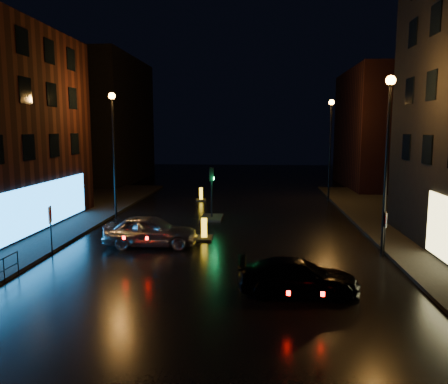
{
  "coord_description": "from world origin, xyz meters",
  "views": [
    {
      "loc": [
        1.83,
        -14.72,
        5.93
      ],
      "look_at": [
        0.15,
        7.17,
        2.8
      ],
      "focal_mm": 35.0,
      "sensor_mm": 36.0,
      "label": 1
    }
  ],
  "objects_px": {
    "silver_hatchback": "(151,231)",
    "dark_sedan": "(298,277)",
    "road_sign_left": "(50,219)",
    "traffic_signal": "(212,211)",
    "bollard_near": "(204,234)",
    "bollard_far": "(201,198)",
    "road_sign_right": "(385,223)"
  },
  "relations": [
    {
      "from": "silver_hatchback",
      "to": "dark_sedan",
      "type": "distance_m",
      "value": 9.2
    },
    {
      "from": "road_sign_left",
      "to": "traffic_signal",
      "type": "bearing_deg",
      "value": 37.83
    },
    {
      "from": "traffic_signal",
      "to": "bollard_near",
      "type": "xyz_separation_m",
      "value": [
        0.16,
        -5.54,
        -0.25
      ]
    },
    {
      "from": "bollard_near",
      "to": "bollard_far",
      "type": "relative_size",
      "value": 1.02
    },
    {
      "from": "dark_sedan",
      "to": "road_sign_left",
      "type": "relative_size",
      "value": 1.86
    },
    {
      "from": "bollard_near",
      "to": "dark_sedan",
      "type": "bearing_deg",
      "value": -63.65
    },
    {
      "from": "silver_hatchback",
      "to": "road_sign_left",
      "type": "xyz_separation_m",
      "value": [
        -4.32,
        -1.95,
        0.96
      ]
    },
    {
      "from": "road_sign_right",
      "to": "traffic_signal",
      "type": "bearing_deg",
      "value": -36.09
    },
    {
      "from": "traffic_signal",
      "to": "bollard_near",
      "type": "height_order",
      "value": "traffic_signal"
    },
    {
      "from": "bollard_far",
      "to": "road_sign_right",
      "type": "bearing_deg",
      "value": -62.58
    },
    {
      "from": "dark_sedan",
      "to": "bollard_near",
      "type": "bearing_deg",
      "value": 28.01
    },
    {
      "from": "bollard_near",
      "to": "bollard_far",
      "type": "bearing_deg",
      "value": 94.9
    },
    {
      "from": "silver_hatchback",
      "to": "dark_sedan",
      "type": "relative_size",
      "value": 1.08
    },
    {
      "from": "bollard_near",
      "to": "road_sign_left",
      "type": "bearing_deg",
      "value": -155.13
    },
    {
      "from": "dark_sedan",
      "to": "bollard_near",
      "type": "xyz_separation_m",
      "value": [
        -4.4,
        7.75,
        -0.38
      ]
    },
    {
      "from": "silver_hatchback",
      "to": "dark_sedan",
      "type": "xyz_separation_m",
      "value": [
        6.94,
        -6.03,
        -0.17
      ]
    },
    {
      "from": "road_sign_right",
      "to": "bollard_far",
      "type": "bearing_deg",
      "value": -49.92
    },
    {
      "from": "dark_sedan",
      "to": "road_sign_right",
      "type": "bearing_deg",
      "value": -42.16
    },
    {
      "from": "traffic_signal",
      "to": "silver_hatchback",
      "type": "relative_size",
      "value": 0.73
    },
    {
      "from": "dark_sedan",
      "to": "road_sign_left",
      "type": "xyz_separation_m",
      "value": [
        -11.26,
        4.08,
        1.13
      ]
    },
    {
      "from": "dark_sedan",
      "to": "road_sign_left",
      "type": "bearing_deg",
      "value": 68.49
    },
    {
      "from": "road_sign_left",
      "to": "road_sign_right",
      "type": "bearing_deg",
      "value": -11.77
    },
    {
      "from": "road_sign_left",
      "to": "road_sign_right",
      "type": "height_order",
      "value": "road_sign_left"
    },
    {
      "from": "bollard_far",
      "to": "road_sign_right",
      "type": "height_order",
      "value": "road_sign_right"
    },
    {
      "from": "traffic_signal",
      "to": "road_sign_right",
      "type": "bearing_deg",
      "value": -41.33
    },
    {
      "from": "bollard_near",
      "to": "road_sign_left",
      "type": "height_order",
      "value": "road_sign_left"
    },
    {
      "from": "traffic_signal",
      "to": "road_sign_right",
      "type": "xyz_separation_m",
      "value": [
        9.1,
        -8.0,
        1.05
      ]
    },
    {
      "from": "bollard_near",
      "to": "road_sign_right",
      "type": "distance_m",
      "value": 9.35
    },
    {
      "from": "dark_sedan",
      "to": "road_sign_right",
      "type": "height_order",
      "value": "road_sign_right"
    },
    {
      "from": "road_sign_right",
      "to": "bollard_near",
      "type": "bearing_deg",
      "value": -10.13
    },
    {
      "from": "bollard_near",
      "to": "road_sign_right",
      "type": "xyz_separation_m",
      "value": [
        8.93,
        -2.45,
        1.3
      ]
    },
    {
      "from": "silver_hatchback",
      "to": "road_sign_right",
      "type": "distance_m",
      "value": 11.52
    }
  ]
}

